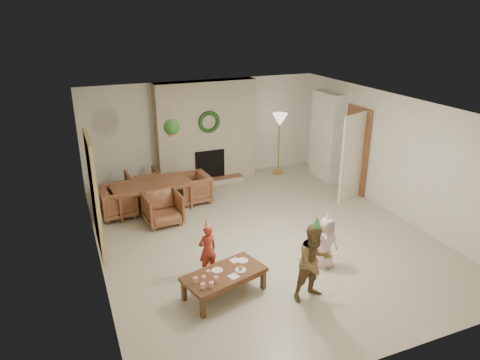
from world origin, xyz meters
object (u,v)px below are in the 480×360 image
dining_chair_right (193,188)px  child_red (208,250)px  dining_chair_near (163,208)px  dining_chair_left (118,202)px  dining_chair_far (143,184)px  coffee_table_top (224,274)px  child_pink (326,243)px  child_plaid (314,262)px  dining_table (153,197)px

dining_chair_right → child_red: (-0.62, -2.91, 0.11)m
dining_chair_near → dining_chair_left: size_ratio=1.00×
dining_chair_far → dining_chair_near: bearing=90.0°
dining_chair_near → coffee_table_top: size_ratio=0.58×
child_red → child_pink: (1.90, -0.55, 0.01)m
dining_chair_near → child_pink: 3.42m
child_pink → dining_chair_left: bearing=119.7°
dining_chair_right → child_pink: bearing=16.0°
child_pink → dining_chair_right: bearing=98.6°
child_plaid → dining_chair_near: bearing=110.4°
dining_chair_near → dining_chair_right: size_ratio=1.00×
child_red → child_pink: 1.98m
coffee_table_top → child_red: child_red is taller
dining_chair_left → child_pink: (2.94, -3.34, 0.13)m
dining_chair_far → dining_chair_right: bearing=141.3°
coffee_table_top → child_pink: bearing=-12.8°
dining_chair_near → dining_chair_far: 1.48m
coffee_table_top → dining_chair_far: bearing=80.0°
dining_chair_left → dining_chair_right: size_ratio=1.00×
coffee_table_top → child_plaid: child_plaid is taller
dining_chair_left → child_pink: child_pink is taller
dining_chair_right → coffee_table_top: bearing=-13.4°
dining_table → dining_chair_right: 0.93m
dining_chair_left → coffee_table_top: dining_chair_left is taller
dining_table → dining_chair_right: bearing=-0.0°
dining_chair_near → dining_chair_right: (0.87, 0.81, 0.00)m
dining_chair_right → dining_chair_far: bearing=-128.7°
coffee_table_top → dining_chair_left: bearing=92.2°
child_plaid → dining_chair_far: bearing=104.6°
dining_table → dining_chair_near: size_ratio=2.34×
dining_table → child_plaid: bearing=-73.2°
dining_table → child_pink: child_pink is taller
dining_chair_right → child_red: size_ratio=0.82×
child_pink → dining_chair_near: bearing=117.3°
dining_table → dining_chair_far: (-0.05, 0.74, 0.03)m
coffee_table_top → child_plaid: 1.36m
dining_table → coffee_table_top: (0.35, -3.48, 0.06)m
coffee_table_top → child_plaid: size_ratio=1.02×
dining_table → child_plaid: size_ratio=1.39×
dining_chair_right → coffee_table_top: size_ratio=0.58×
dining_table → child_red: 2.86m
dining_chair_right → child_red: 2.98m
dining_table → dining_chair_right: dining_chair_right is taller
dining_chair_near → dining_chair_left: 1.05m
dining_table → dining_chair_far: dining_chair_far is taller
dining_chair_left → child_pink: 4.45m
dining_chair_right → child_pink: child_pink is taller
dining_chair_far → child_red: (0.36, -3.58, 0.11)m
dining_chair_far → dining_chair_left: same height
dining_chair_near → child_red: child_red is taller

